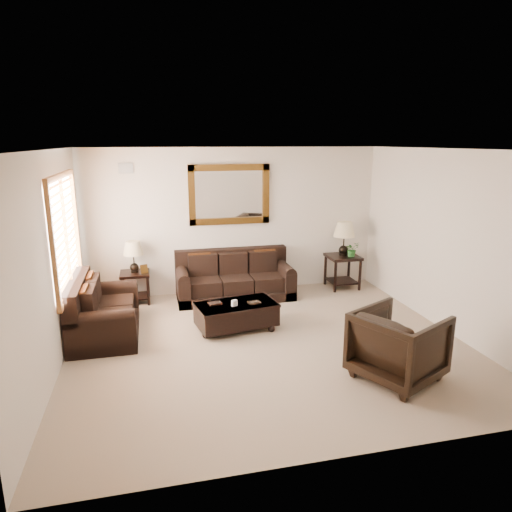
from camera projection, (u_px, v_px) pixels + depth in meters
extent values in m
cube|color=gray|center=(268.00, 343.00, 6.50)|extent=(5.50, 5.00, 0.01)
cube|color=white|center=(269.00, 149.00, 5.84)|extent=(5.50, 5.00, 0.01)
cube|color=beige|center=(235.00, 221.00, 8.53)|extent=(5.50, 0.01, 2.70)
cube|color=beige|center=(345.00, 320.00, 3.81)|extent=(5.50, 0.01, 2.70)
cube|color=beige|center=(51.00, 264.00, 5.56)|extent=(0.01, 5.00, 2.70)
cube|color=beige|center=(447.00, 242.00, 6.78)|extent=(0.01, 5.00, 2.70)
cube|color=white|center=(63.00, 233.00, 6.37)|extent=(0.01, 1.80, 1.50)
cube|color=brown|center=(60.00, 176.00, 6.18)|extent=(0.06, 1.96, 0.08)
cube|color=brown|center=(71.00, 287.00, 6.57)|extent=(0.06, 1.96, 0.08)
cube|color=brown|center=(53.00, 248.00, 5.49)|extent=(0.06, 0.08, 1.50)
cube|color=brown|center=(76.00, 222.00, 7.26)|extent=(0.06, 0.08, 1.50)
cube|color=brown|center=(66.00, 233.00, 6.37)|extent=(0.05, 0.05, 1.50)
cube|color=#492A0E|center=(229.00, 195.00, 8.36)|extent=(1.50, 0.06, 1.10)
cube|color=white|center=(229.00, 194.00, 8.37)|extent=(1.26, 0.01, 0.86)
cube|color=#999999|center=(126.00, 168.00, 7.85)|extent=(0.25, 0.02, 0.18)
cube|color=black|center=(235.00, 293.00, 8.37)|extent=(2.10, 0.91, 0.17)
cube|color=black|center=(231.00, 259.00, 8.57)|extent=(2.10, 0.21, 0.43)
cube|color=black|center=(204.00, 285.00, 8.18)|extent=(0.54, 0.74, 0.26)
cube|color=black|center=(235.00, 283.00, 8.30)|extent=(0.54, 0.74, 0.26)
cube|color=black|center=(265.00, 280.00, 8.43)|extent=(0.54, 0.74, 0.26)
cube|color=black|center=(183.00, 288.00, 8.12)|extent=(0.21, 0.91, 0.50)
cylinder|color=black|center=(182.00, 275.00, 8.06)|extent=(0.21, 0.89, 0.21)
cube|color=black|center=(284.00, 281.00, 8.54)|extent=(0.21, 0.91, 0.50)
cylinder|color=black|center=(285.00, 268.00, 8.48)|extent=(0.21, 0.89, 0.21)
cube|color=#57280B|center=(200.00, 264.00, 8.27)|extent=(0.40, 0.18, 0.41)
cube|color=#57280B|center=(265.00, 260.00, 8.54)|extent=(0.40, 0.18, 0.41)
cube|color=black|center=(106.00, 329.00, 6.78)|extent=(0.93, 1.56, 0.18)
cube|color=black|center=(77.00, 294.00, 6.56)|extent=(0.21, 1.56, 0.44)
cube|color=black|center=(105.00, 322.00, 6.46)|extent=(0.76, 0.54, 0.26)
cube|color=black|center=(108.00, 308.00, 6.99)|extent=(0.76, 0.54, 0.26)
cube|color=black|center=(101.00, 337.00, 6.10)|extent=(0.93, 0.21, 0.52)
cylinder|color=black|center=(100.00, 319.00, 6.04)|extent=(0.91, 0.21, 0.21)
cube|color=black|center=(109.00, 303.00, 7.37)|extent=(0.93, 0.21, 0.52)
cylinder|color=black|center=(108.00, 288.00, 7.31)|extent=(0.91, 0.21, 0.21)
cube|color=#57280B|center=(88.00, 301.00, 6.29)|extent=(0.18, 0.41, 0.42)
cube|color=#57280B|center=(93.00, 287.00, 6.91)|extent=(0.18, 0.41, 0.42)
cube|color=black|center=(135.00, 274.00, 8.04)|extent=(0.51, 0.51, 0.05)
cube|color=black|center=(136.00, 296.00, 8.15)|extent=(0.43, 0.43, 0.03)
cylinder|color=black|center=(123.00, 293.00, 7.86)|extent=(0.05, 0.05, 0.51)
cylinder|color=black|center=(148.00, 291.00, 7.96)|extent=(0.05, 0.05, 0.51)
cylinder|color=black|center=(124.00, 286.00, 8.27)|extent=(0.05, 0.05, 0.51)
cylinder|color=black|center=(148.00, 284.00, 8.36)|extent=(0.05, 0.05, 0.51)
sphere|color=black|center=(134.00, 267.00, 8.02)|extent=(0.16, 0.16, 0.16)
cylinder|color=black|center=(134.00, 258.00, 7.98)|extent=(0.02, 0.02, 0.33)
cone|color=tan|center=(133.00, 248.00, 7.93)|extent=(0.35, 0.35, 0.24)
cube|color=#492A0E|center=(144.00, 269.00, 7.97)|extent=(0.14, 0.09, 0.16)
cube|color=black|center=(343.00, 257.00, 8.85)|extent=(0.59, 0.59, 0.05)
cube|color=black|center=(342.00, 281.00, 8.97)|extent=(0.50, 0.50, 0.03)
cylinder|color=black|center=(335.00, 277.00, 8.64)|extent=(0.05, 0.05, 0.59)
cylinder|color=black|center=(360.00, 276.00, 8.75)|extent=(0.05, 0.05, 0.59)
cylinder|color=black|center=(325.00, 270.00, 9.12)|extent=(0.05, 0.05, 0.59)
cylinder|color=black|center=(349.00, 269.00, 9.23)|extent=(0.05, 0.05, 0.59)
sphere|color=black|center=(343.00, 250.00, 8.82)|extent=(0.18, 0.18, 0.18)
cylinder|color=black|center=(344.00, 240.00, 8.77)|extent=(0.03, 0.03, 0.39)
cone|color=tan|center=(344.00, 229.00, 8.72)|extent=(0.41, 0.41, 0.28)
sphere|color=black|center=(206.00, 335.00, 6.68)|extent=(0.11, 0.11, 0.11)
sphere|color=black|center=(272.00, 329.00, 6.90)|extent=(0.11, 0.11, 0.11)
sphere|color=black|center=(202.00, 323.00, 7.11)|extent=(0.11, 0.11, 0.11)
sphere|color=black|center=(264.00, 318.00, 7.33)|extent=(0.11, 0.11, 0.11)
cube|color=black|center=(236.00, 314.00, 6.95)|extent=(1.27, 0.83, 0.33)
cube|color=black|center=(236.00, 305.00, 6.92)|extent=(1.29, 0.84, 0.04)
cube|color=black|center=(215.00, 303.00, 6.88)|extent=(0.22, 0.17, 0.03)
cube|color=black|center=(254.00, 303.00, 6.93)|extent=(0.20, 0.16, 0.02)
cube|color=white|center=(234.00, 303.00, 6.81)|extent=(0.10, 0.08, 0.09)
imported|color=black|center=(398.00, 342.00, 5.44)|extent=(1.17, 1.20, 0.94)
imported|color=#225E20|center=(352.00, 251.00, 8.75)|extent=(0.31, 0.33, 0.22)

